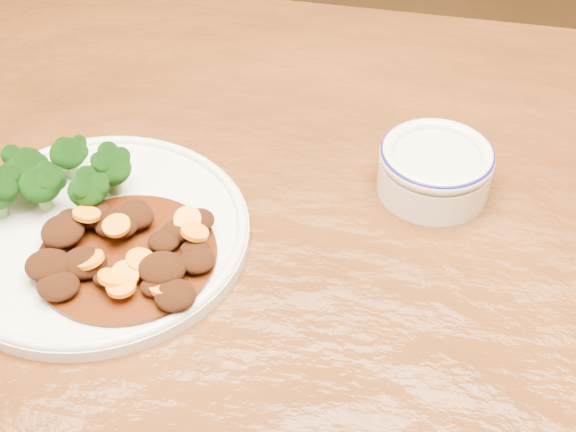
# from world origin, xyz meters

# --- Properties ---
(dining_table) EXTENTS (1.58, 1.04, 0.75)m
(dining_table) POSITION_xyz_m (-0.00, 0.00, 0.67)
(dining_table) COLOR #5E2E10
(dining_table) RESTS_ON ground
(dinner_plate) EXTENTS (0.28, 0.28, 0.02)m
(dinner_plate) POSITION_xyz_m (-0.25, -0.02, 0.76)
(dinner_plate) COLOR silver
(dinner_plate) RESTS_ON dining_table
(broccoli_florets) EXTENTS (0.14, 0.10, 0.05)m
(broccoli_florets) POSITION_xyz_m (-0.30, 0.02, 0.79)
(broccoli_florets) COLOR #68914B
(broccoli_florets) RESTS_ON dinner_plate
(mince_stew) EXTENTS (0.16, 0.16, 0.03)m
(mince_stew) POSITION_xyz_m (-0.21, -0.05, 0.77)
(mince_stew) COLOR #471907
(mince_stew) RESTS_ON dinner_plate
(dip_bowl) EXTENTS (0.11, 0.11, 0.05)m
(dip_bowl) POSITION_xyz_m (0.07, 0.09, 0.78)
(dip_bowl) COLOR silver
(dip_bowl) RESTS_ON dining_table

